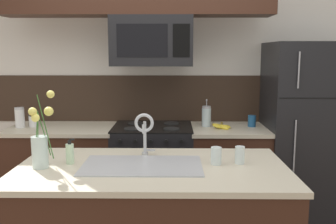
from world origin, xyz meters
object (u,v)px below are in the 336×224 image
coffee_tin (252,121)px  storage_jar_tall (20,118)px  banana_bunch (222,126)px  spare_glass (240,155)px  stove_range (153,172)px  french_press (206,116)px  refrigerator (308,132)px  microwave (152,41)px  sink_faucet (145,129)px  dish_soap_bottle (70,153)px  drinking_glass (216,156)px  flower_vase (40,146)px  storage_jar_medium (34,121)px

coffee_tin → storage_jar_tall: bearing=-178.0°
banana_bunch → spare_glass: bearing=-91.4°
stove_range → french_press: size_ratio=3.48×
refrigerator → banana_bunch: 0.85m
microwave → refrigerator: 1.74m
french_press → coffee_tin: 0.45m
banana_bunch → spare_glass: (-0.03, -1.13, 0.03)m
french_press → sink_faucet: sink_faucet is taller
refrigerator → dish_soap_bottle: 2.33m
storage_jar_tall → dish_soap_bottle: bearing=-55.6°
refrigerator → drinking_glass: size_ratio=15.18×
storage_jar_tall → french_press: size_ratio=0.73×
storage_jar_tall → flower_vase: size_ratio=0.40×
stove_range → sink_faucet: size_ratio=3.04×
drinking_glass → flower_vase: flower_vase is taller
spare_glass → coffee_tin: bearing=74.8°
refrigerator → coffee_tin: 0.55m
refrigerator → drinking_glass: bearing=-130.1°
french_press → coffee_tin: bearing=-1.3°
storage_jar_tall → coffee_tin: bearing=2.0°
microwave → stove_range: bearing=90.2°
storage_jar_medium → drinking_glass: 2.04m
sink_faucet → spare_glass: sink_faucet is taller
coffee_tin → dish_soap_bottle: dish_soap_bottle is taller
storage_jar_tall → microwave: bearing=0.3°
microwave → french_press: bearing=8.8°
stove_range → spare_glass: (0.63, -1.19, 0.50)m
spare_glass → sink_faucet: bearing=166.2°
drinking_glass → flower_vase: 1.11m
dish_soap_bottle → drinking_glass: 0.95m
sink_faucet → dish_soap_bottle: (-0.47, -0.17, -0.13)m
stove_range → spare_glass: spare_glass is taller
stove_range → dish_soap_bottle: bearing=-111.4°
sink_faucet → coffee_tin: bearing=48.3°
refrigerator → sink_faucet: 1.85m
storage_jar_tall → coffee_tin: storage_jar_tall is taller
french_press → dish_soap_bottle: 1.61m
storage_jar_tall → storage_jar_medium: bearing=20.7°
sink_faucet → dish_soap_bottle: bearing=-160.2°
sink_faucet → drinking_glass: size_ratio=2.70×
stove_range → french_press: (0.52, 0.06, 0.55)m
refrigerator → storage_jar_medium: bearing=-179.9°
banana_bunch → sink_faucet: (-0.66, -0.97, 0.18)m
storage_jar_medium → banana_bunch: bearing=-2.4°
storage_jar_tall → french_press: french_press is taller
banana_bunch → french_press: 0.20m
banana_bunch → microwave: bearing=176.5°
banana_bunch → coffee_tin: bearing=19.9°
refrigerator → spare_glass: bearing=-126.0°
flower_vase → french_press: bearing=49.6°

